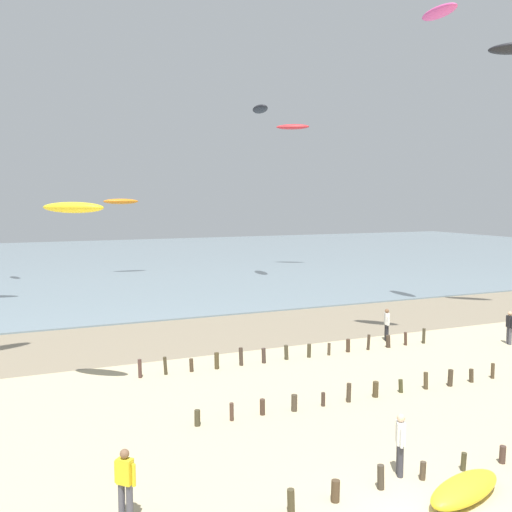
# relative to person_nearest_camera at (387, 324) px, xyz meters

# --- Properties ---
(wet_sand_strip) EXTENTS (120.00, 8.40, 0.01)m
(wet_sand_strip) POSITION_rel_person_nearest_camera_xyz_m (-9.31, 5.22, -0.91)
(wet_sand_strip) COLOR gray
(wet_sand_strip) RESTS_ON ground
(sea) EXTENTS (160.00, 70.00, 0.10)m
(sea) POSITION_rel_person_nearest_camera_xyz_m (-9.31, 44.42, -0.87)
(sea) COLOR gray
(sea) RESTS_ON ground
(groyne_near) EXTENTS (13.55, 0.37, 0.66)m
(groyne_near) POSITION_rel_person_nearest_camera_xyz_m (-5.53, -12.76, -0.63)
(groyne_near) COLOR #453D27
(groyne_near) RESTS_ON ground
(groyne_mid) EXTENTS (12.95, 0.37, 0.71)m
(groyne_mid) POSITION_rel_person_nearest_camera_xyz_m (-6.06, -6.94, -0.62)
(groyne_mid) COLOR #403B27
(groyne_mid) RESTS_ON ground
(groyne_far) EXTENTS (14.82, 0.31, 0.82)m
(groyne_far) POSITION_rel_person_nearest_camera_xyz_m (-5.89, -1.12, -0.57)
(groyne_far) COLOR #4A322C
(groyne_far) RESTS_ON ground
(person_nearest_camera) EXTENTS (0.34, 0.53, 1.71)m
(person_nearest_camera) POSITION_rel_person_nearest_camera_xyz_m (0.00, 0.00, 0.00)
(person_nearest_camera) COLOR #232328
(person_nearest_camera) RESTS_ON ground
(person_mid_beach) EXTENTS (0.32, 0.54, 1.71)m
(person_mid_beach) POSITION_rel_person_nearest_camera_xyz_m (5.34, -3.06, 0.00)
(person_mid_beach) COLOR #4C4C56
(person_mid_beach) RESTS_ON ground
(person_left_flank) EXTENTS (0.43, 0.43, 1.71)m
(person_left_flank) POSITION_rel_person_nearest_camera_xyz_m (-15.71, -11.56, 0.00)
(person_left_flank) COLOR #4C4C56
(person_left_flank) RESTS_ON ground
(person_right_flank) EXTENTS (0.36, 0.51, 1.71)m
(person_right_flank) POSITION_rel_person_nearest_camera_xyz_m (-8.53, -12.29, 0.00)
(person_right_flank) COLOR #383842
(person_right_flank) RESTS_ON ground
(grounded_kite) EXTENTS (2.80, 1.68, 0.53)m
(grounded_kite) POSITION_rel_person_nearest_camera_xyz_m (-7.83, -13.95, -0.65)
(grounded_kite) COLOR yellow
(grounded_kite) RESTS_ON ground
(kite_aloft_6) EXTENTS (3.36, 1.39, 0.60)m
(kite_aloft_6) POSITION_rel_person_nearest_camera_xyz_m (-8.04, 31.37, 6.26)
(kite_aloft_6) COLOR orange
(kite_aloft_7) EXTENTS (1.80, 3.60, 0.75)m
(kite_aloft_7) POSITION_rel_person_nearest_camera_xyz_m (2.35, 21.86, 14.22)
(kite_aloft_7) COLOR black
(kite_aloft_9) EXTENTS (1.26, 3.20, 0.72)m
(kite_aloft_9) POSITION_rel_person_nearest_camera_xyz_m (6.67, 4.52, 17.84)
(kite_aloft_9) COLOR #E54C99
(kite_aloft_12) EXTENTS (2.48, 2.27, 0.48)m
(kite_aloft_12) POSITION_rel_person_nearest_camera_xyz_m (-15.76, -2.34, 6.18)
(kite_aloft_12) COLOR yellow
(kite_aloft_13) EXTENTS (3.49, 2.78, 0.70)m
(kite_aloft_13) POSITION_rel_person_nearest_camera_xyz_m (9.33, 29.37, 13.91)
(kite_aloft_13) COLOR red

